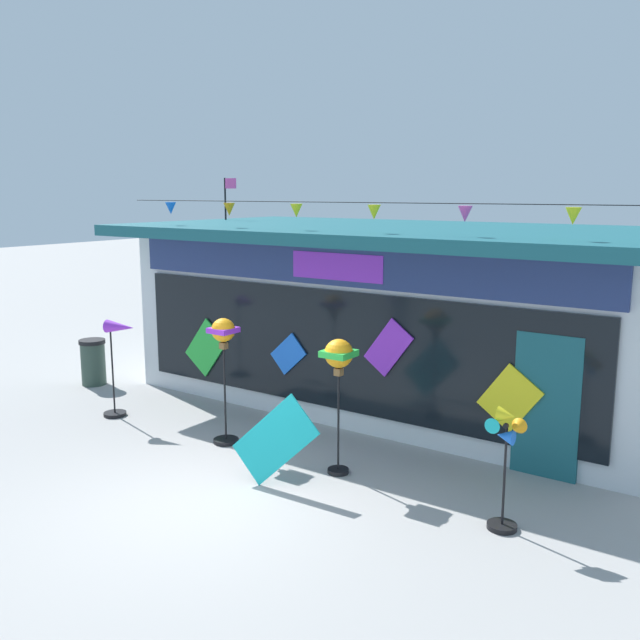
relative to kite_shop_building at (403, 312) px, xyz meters
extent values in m
plane|color=#9E9B99|center=(0.12, -5.44, -1.65)|extent=(80.00, 80.00, 0.00)
cube|color=silver|center=(0.00, 0.06, -0.12)|extent=(9.43, 4.47, 3.05)
cube|color=#195660|center=(0.00, -0.38, 1.50)|extent=(9.83, 5.36, 0.20)
cube|color=navy|center=(0.00, -2.22, 1.04)|extent=(8.67, 0.08, 0.61)
cube|color=purple|center=(0.00, -2.25, 1.04)|extent=(1.70, 0.04, 0.43)
cube|color=black|center=(0.00, -2.21, -0.32)|extent=(8.48, 0.06, 1.96)
cube|color=#195660|center=(3.39, -2.21, -0.65)|extent=(0.90, 0.07, 2.00)
cube|color=green|center=(-2.90, -2.27, -0.64)|extent=(1.07, 0.03, 1.12)
cube|color=blue|center=(-0.97, -2.27, -0.50)|extent=(0.76, 0.03, 0.75)
cube|color=purple|center=(0.96, -2.27, -0.14)|extent=(0.86, 0.03, 0.94)
cube|color=yellow|center=(2.90, -2.27, -0.60)|extent=(0.95, 0.03, 0.99)
cylinder|color=black|center=(0.00, -2.34, 2.05)|extent=(9.05, 0.01, 0.01)
cone|color=blue|center=(-3.62, -2.34, 1.91)|extent=(0.20, 0.20, 0.22)
cone|color=orange|center=(-2.17, -2.34, 1.91)|extent=(0.20, 0.20, 0.22)
cone|color=yellow|center=(-0.73, -2.34, 1.91)|extent=(0.20, 0.20, 0.22)
cone|color=yellow|center=(0.72, -2.34, 1.91)|extent=(0.20, 0.20, 0.22)
cone|color=#EA4CA3|center=(2.17, -2.34, 1.91)|extent=(0.20, 0.20, 0.22)
cone|color=yellow|center=(3.61, -2.34, 1.91)|extent=(0.20, 0.20, 0.22)
cylinder|color=black|center=(-4.47, 0.06, 2.05)|extent=(0.04, 0.04, 0.90)
cube|color=#EA4CA3|center=(-4.31, 0.06, 2.38)|extent=(0.32, 0.02, 0.22)
cylinder|color=black|center=(-3.57, -3.88, -1.62)|extent=(0.39, 0.39, 0.06)
cylinder|color=black|center=(-3.57, -3.88, -0.84)|extent=(0.03, 0.03, 1.61)
cone|color=purple|center=(-3.30, -3.88, -0.04)|extent=(0.58, 0.37, 0.23)
cylinder|color=purple|center=(-3.57, -3.88, -0.04)|extent=(0.03, 0.16, 0.16)
cylinder|color=black|center=(-1.07, -3.75, -1.62)|extent=(0.40, 0.40, 0.06)
cylinder|color=black|center=(-1.07, -3.75, -0.84)|extent=(0.03, 0.03, 1.61)
sphere|color=orange|center=(-1.07, -3.75, 0.15)|extent=(0.36, 0.36, 0.36)
cube|color=purple|center=(-1.07, -3.75, 0.15)|extent=(0.37, 0.37, 0.08)
cube|color=brown|center=(-1.07, -3.75, -0.10)|extent=(0.10, 0.10, 0.10)
cylinder|color=black|center=(1.02, -3.73, -1.62)|extent=(0.30, 0.30, 0.06)
cylinder|color=black|center=(1.02, -3.73, -0.89)|extent=(0.03, 0.03, 1.51)
sphere|color=orange|center=(1.02, -3.73, 0.06)|extent=(0.39, 0.39, 0.39)
cube|color=green|center=(1.02, -3.73, 0.06)|extent=(0.40, 0.40, 0.09)
cube|color=brown|center=(1.02, -3.73, -0.19)|extent=(0.10, 0.10, 0.10)
cylinder|color=black|center=(3.48, -4.00, -1.62)|extent=(0.35, 0.35, 0.06)
cylinder|color=black|center=(3.48, -4.00, -1.02)|extent=(0.03, 0.03, 1.27)
cylinder|color=black|center=(3.48, -4.04, -0.38)|extent=(0.06, 0.04, 0.06)
cone|color=orange|center=(3.61, -4.04, -0.38)|extent=(0.18, 0.19, 0.18)
cone|color=yellow|center=(3.48, -4.04, -0.26)|extent=(0.19, 0.18, 0.18)
cone|color=#19B7BC|center=(3.36, -4.04, -0.38)|extent=(0.18, 0.19, 0.18)
cone|color=blue|center=(3.48, -4.04, -0.51)|extent=(0.19, 0.18, 0.18)
cylinder|color=#2D4238|center=(-5.54, -2.81, -1.22)|extent=(0.48, 0.48, 0.85)
cylinder|color=black|center=(-5.54, -2.81, -0.76)|extent=(0.52, 0.52, 0.08)
cube|color=#19B7BC|center=(0.57, -4.56, -1.01)|extent=(1.27, 0.28, 1.27)
camera|label=1|loc=(6.03, -11.35, 2.22)|focal=38.94mm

